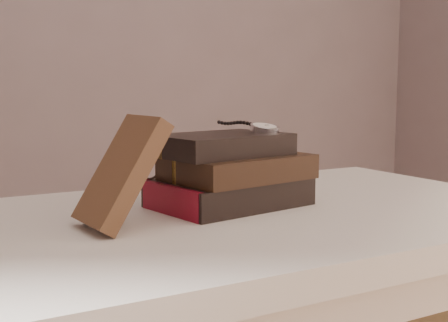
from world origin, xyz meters
TOP-DOWN VIEW (x-y plane):
  - table at (0.00, 0.35)m, footprint 1.00×0.60m
  - book_stack at (-0.01, 0.39)m, footprint 0.27×0.20m
  - journal at (-0.21, 0.33)m, footprint 0.12×0.11m
  - pocket_watch at (0.06, 0.39)m, footprint 0.06×0.15m
  - eyeglasses at (-0.10, 0.46)m, footprint 0.12×0.13m

SIDE VIEW (x-z plane):
  - table at x=0.00m, z-range 0.28..1.03m
  - book_stack at x=-0.01m, z-range 0.75..0.87m
  - eyeglasses at x=-0.10m, z-range 0.79..0.84m
  - journal at x=-0.21m, z-range 0.75..0.91m
  - pocket_watch at x=0.06m, z-range 0.87..0.89m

